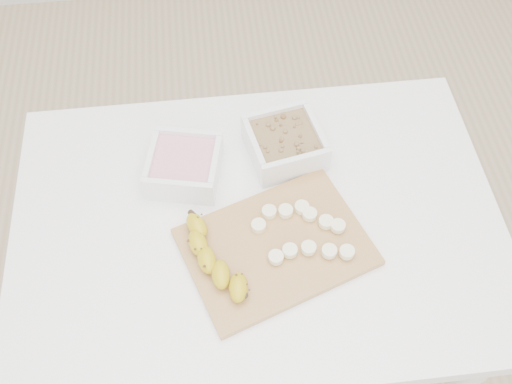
{
  "coord_description": "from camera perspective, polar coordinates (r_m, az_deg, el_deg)",
  "views": [
    {
      "loc": [
        -0.07,
        -0.59,
        1.75
      ],
      "look_at": [
        0.0,
        0.03,
        0.81
      ],
      "focal_mm": 40.0,
      "sensor_mm": 36.0,
      "label": 1
    }
  ],
  "objects": [
    {
      "name": "bowl_granola",
      "position": [
        1.23,
        2.89,
        4.93
      ],
      "size": [
        0.18,
        0.18,
        0.07
      ],
      "color": "white",
      "rests_on": "table"
    },
    {
      "name": "banana",
      "position": [
        1.09,
        -4.13,
        -6.72
      ],
      "size": [
        0.1,
        0.21,
        0.04
      ],
      "primitive_type": null,
      "rotation": [
        0.0,
        0.0,
        0.25
      ],
      "color": "#B49911",
      "rests_on": "cutting_board"
    },
    {
      "name": "ground",
      "position": [
        1.85,
        0.11,
        -14.8
      ],
      "size": [
        3.5,
        3.5,
        0.0
      ],
      "primitive_type": "plane",
      "color": "#C6AD89",
      "rests_on": "ground"
    },
    {
      "name": "banana_slices",
      "position": [
        1.13,
        4.73,
        -3.91
      ],
      "size": [
        0.19,
        0.14,
        0.02
      ],
      "color": "#F4EBBB",
      "rests_on": "cutting_board"
    },
    {
      "name": "bowl_yogurt",
      "position": [
        1.21,
        -7.19,
        2.67
      ],
      "size": [
        0.17,
        0.17,
        0.07
      ],
      "color": "white",
      "rests_on": "table"
    },
    {
      "name": "table",
      "position": [
        1.25,
        0.16,
        -5.1
      ],
      "size": [
        1.0,
        0.7,
        0.75
      ],
      "color": "white",
      "rests_on": "ground"
    },
    {
      "name": "cutting_board",
      "position": [
        1.13,
        2.01,
        -5.5
      ],
      "size": [
        0.41,
        0.35,
        0.01
      ],
      "primitive_type": "cube",
      "rotation": [
        0.0,
        0.0,
        0.34
      ],
      "color": "#AF7C45",
      "rests_on": "table"
    }
  ]
}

